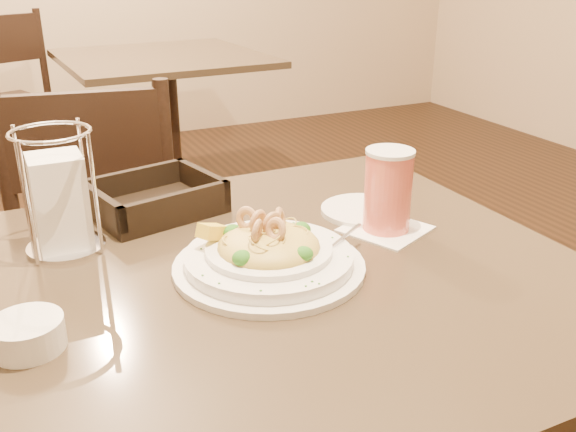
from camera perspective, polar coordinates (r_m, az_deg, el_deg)
name	(u,v)px	position (r m, az deg, el deg)	size (l,w,h in m)	color
main_table	(293,386)	(1.15, 0.45, -14.91)	(0.90, 0.90, 0.74)	black
background_table	(166,104)	(3.20, -10.81, 9.74)	(0.94, 0.94, 0.74)	black
dining_chair_near	(100,237)	(1.77, -16.40, -1.81)	(0.49, 0.49, 0.93)	black
dining_chair_far	(3,98)	(3.63, -24.02, 9.59)	(0.54, 0.54, 0.93)	black
pasta_bowl	(269,254)	(1.00, -1.74, -3.39)	(0.33, 0.30, 0.10)	white
drink_glass	(388,191)	(1.14, 8.88, 2.19)	(0.17, 0.17, 0.15)	white
bread_basket	(155,201)	(1.25, -11.75, 1.32)	(0.26, 0.23, 0.06)	black
napkin_caddy	(60,199)	(1.11, -19.63, 1.42)	(0.13, 0.13, 0.21)	silver
side_plate	(363,210)	(1.23, 6.68, 0.50)	(0.16, 0.16, 0.01)	white
butter_ramekin	(28,334)	(0.88, -22.14, -9.71)	(0.09, 0.09, 0.04)	white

